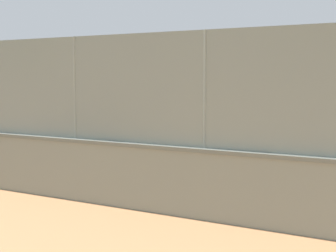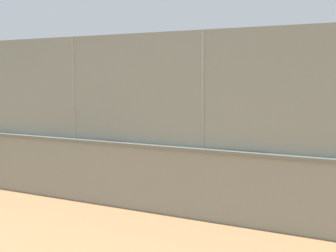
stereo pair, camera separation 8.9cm
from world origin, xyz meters
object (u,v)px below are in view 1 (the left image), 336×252
(player_at_service_line, at_px, (270,136))
(sports_ball, at_px, (157,130))
(player_foreground_swinging, at_px, (157,129))
(spare_ball_by_wall, at_px, (57,173))
(player_crossing_court, at_px, (219,119))

(player_at_service_line, xyz_separation_m, sports_ball, (4.34, -0.36, -0.06))
(player_foreground_swinging, distance_m, sports_ball, 0.66)
(sports_ball, xyz_separation_m, spare_ball_by_wall, (0.54, 4.74, -0.85))
(spare_ball_by_wall, bearing_deg, player_crossing_court, -94.84)
(player_foreground_swinging, bearing_deg, sports_ball, 120.94)
(player_foreground_swinging, relative_size, player_crossing_court, 0.91)
(player_foreground_swinging, height_order, player_crossing_court, player_crossing_court)
(player_foreground_swinging, height_order, sports_ball, player_foreground_swinging)
(player_foreground_swinging, height_order, spare_ball_by_wall, player_foreground_swinging)
(player_at_service_line, bearing_deg, player_foreground_swinging, -11.21)
(player_foreground_swinging, relative_size, player_at_service_line, 0.92)
(player_foreground_swinging, xyz_separation_m, player_crossing_court, (-0.62, -4.38, 0.10))
(player_at_service_line, bearing_deg, player_crossing_court, -52.60)
(player_at_service_line, distance_m, spare_ball_by_wall, 6.62)
(player_foreground_swinging, distance_m, spare_ball_by_wall, 5.38)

